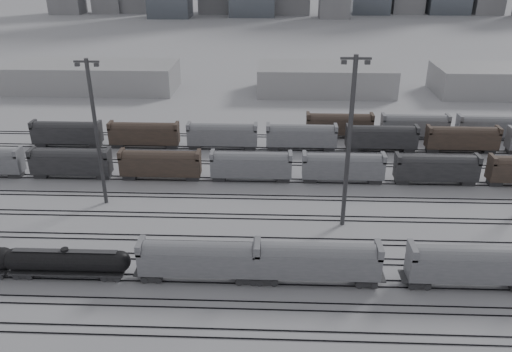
{
  "coord_description": "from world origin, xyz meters",
  "views": [
    {
      "loc": [
        -4.74,
        -52.71,
        40.1
      ],
      "look_at": [
        -7.84,
        25.29,
        4.0
      ],
      "focal_mm": 35.0,
      "sensor_mm": 36.0,
      "label": 1
    }
  ],
  "objects_px": {
    "hopper_car_c": "(472,263)",
    "light_mast_c": "(349,141)",
    "tank_car_b": "(67,261)",
    "hopper_car_a": "(199,258)",
    "hopper_car_b": "(317,260)"
  },
  "relations": [
    {
      "from": "hopper_car_c",
      "to": "light_mast_c",
      "type": "distance_m",
      "value": 23.5
    },
    {
      "from": "tank_car_b",
      "to": "light_mast_c",
      "type": "relative_size",
      "value": 0.64
    },
    {
      "from": "tank_car_b",
      "to": "hopper_car_c",
      "type": "bearing_deg",
      "value": 0.0
    },
    {
      "from": "hopper_car_b",
      "to": "light_mast_c",
      "type": "relative_size",
      "value": 0.6
    },
    {
      "from": "hopper_car_c",
      "to": "light_mast_c",
      "type": "xyz_separation_m",
      "value": [
        -14.4,
        15.28,
        10.56
      ]
    },
    {
      "from": "hopper_car_a",
      "to": "hopper_car_b",
      "type": "xyz_separation_m",
      "value": [
        15.32,
        0.0,
        0.11
      ]
    },
    {
      "from": "hopper_car_b",
      "to": "hopper_car_c",
      "type": "xyz_separation_m",
      "value": [
        19.59,
        0.0,
        0.03
      ]
    },
    {
      "from": "light_mast_c",
      "to": "hopper_car_a",
      "type": "bearing_deg",
      "value": -143.33
    },
    {
      "from": "hopper_car_b",
      "to": "hopper_car_a",
      "type": "bearing_deg",
      "value": 180.0
    },
    {
      "from": "hopper_car_c",
      "to": "light_mast_c",
      "type": "relative_size",
      "value": 0.61
    },
    {
      "from": "hopper_car_a",
      "to": "hopper_car_c",
      "type": "relative_size",
      "value": 0.96
    },
    {
      "from": "tank_car_b",
      "to": "hopper_car_b",
      "type": "bearing_deg",
      "value": 0.0
    },
    {
      "from": "tank_car_b",
      "to": "hopper_car_a",
      "type": "bearing_deg",
      "value": 0.0
    },
    {
      "from": "hopper_car_a",
      "to": "hopper_car_c",
      "type": "bearing_deg",
      "value": 0.0
    },
    {
      "from": "tank_car_b",
      "to": "light_mast_c",
      "type": "xyz_separation_m",
      "value": [
        38.0,
        15.28,
        11.72
      ]
    }
  ]
}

